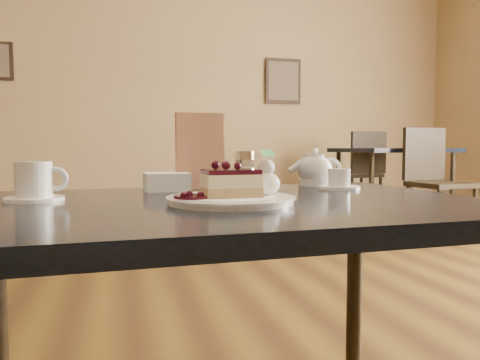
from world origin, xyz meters
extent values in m
cube|color=#A17755|center=(0.00, 5.00, 1.50)|extent=(8.00, 0.02, 3.00)
cube|color=black|center=(1.80, 4.97, 1.60)|extent=(0.45, 0.03, 0.55)
cube|color=black|center=(0.01, 0.39, 0.66)|extent=(1.11, 0.76, 0.04)
cylinder|color=black|center=(0.49, 0.72, 0.32)|extent=(0.05, 0.05, 0.64)
cylinder|color=white|center=(0.02, 0.35, 0.68)|extent=(0.24, 0.24, 0.01)
cube|color=tan|center=(0.02, 0.35, 0.70)|extent=(0.11, 0.08, 0.02)
cube|color=beige|center=(0.02, 0.35, 0.72)|extent=(0.11, 0.08, 0.03)
cube|color=black|center=(0.02, 0.35, 0.74)|extent=(0.11, 0.08, 0.01)
ellipsoid|color=white|center=(0.09, 0.36, 0.71)|extent=(0.06, 0.06, 0.05)
cylinder|color=black|center=(-0.06, 0.34, 0.69)|extent=(0.07, 0.07, 0.01)
cylinder|color=white|center=(-0.36, 0.49, 0.68)|extent=(0.12, 0.12, 0.01)
cylinder|color=white|center=(-0.36, 0.49, 0.72)|extent=(0.07, 0.07, 0.07)
torus|color=white|center=(-0.32, 0.49, 0.72)|extent=(0.05, 0.01, 0.05)
cylinder|color=white|center=(0.36, 0.58, 0.68)|extent=(0.11, 0.11, 0.01)
cylinder|color=white|center=(0.36, 0.58, 0.71)|extent=(0.06, 0.06, 0.05)
ellipsoid|color=white|center=(0.35, 0.70, 0.72)|extent=(0.10, 0.10, 0.08)
cylinder|color=white|center=(0.35, 0.70, 0.77)|extent=(0.05, 0.05, 0.01)
cylinder|color=white|center=(0.28, 0.70, 0.72)|extent=(0.05, 0.02, 0.05)
cube|color=beige|center=(0.01, 0.68, 0.77)|extent=(0.13, 0.03, 0.20)
cylinder|color=white|center=(0.13, 0.66, 0.71)|extent=(0.05, 0.05, 0.08)
cylinder|color=silver|center=(0.13, 0.66, 0.76)|extent=(0.05, 0.05, 0.02)
cube|color=white|center=(-0.08, 0.66, 0.70)|extent=(0.11, 0.11, 0.05)
cube|color=black|center=(2.49, 3.61, 0.76)|extent=(1.10, 0.91, 0.04)
cylinder|color=black|center=(2.05, 3.28, 0.37)|extent=(0.05, 0.05, 0.74)
cylinder|color=black|center=(2.92, 3.28, 0.37)|extent=(0.05, 0.05, 0.74)
cylinder|color=black|center=(2.05, 3.95, 0.37)|extent=(0.05, 0.05, 0.74)
cylinder|color=black|center=(2.92, 3.95, 0.37)|extent=(0.05, 0.05, 0.74)
camera|label=1|loc=(-0.20, -0.53, 0.78)|focal=35.00mm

